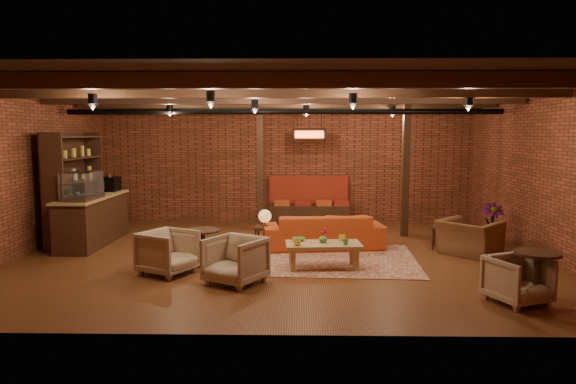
{
  "coord_description": "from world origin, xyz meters",
  "views": [
    {
      "loc": [
        0.33,
        -9.83,
        2.37
      ],
      "look_at": [
        0.13,
        0.2,
        1.23
      ],
      "focal_mm": 32.0,
      "sensor_mm": 36.0,
      "label": 1
    }
  ],
  "objects_px": {
    "sofa": "(323,231)",
    "coffee_table": "(323,246)",
    "round_table_left": "(203,241)",
    "armchair_a": "(168,250)",
    "armchair_b": "(235,258)",
    "plant_tall": "(493,182)",
    "side_table_lamp": "(265,219)",
    "round_table_right": "(537,269)",
    "side_table_book": "(442,228)",
    "armchair_right": "(470,232)",
    "armchair_far": "(518,278)"
  },
  "relations": [
    {
      "from": "armchair_right",
      "to": "armchair_far",
      "type": "height_order",
      "value": "armchair_right"
    },
    {
      "from": "sofa",
      "to": "round_table_left",
      "type": "relative_size",
      "value": 3.74
    },
    {
      "from": "sofa",
      "to": "side_table_lamp",
      "type": "relative_size",
      "value": 2.93
    },
    {
      "from": "side_table_lamp",
      "to": "sofa",
      "type": "bearing_deg",
      "value": 10.76
    },
    {
      "from": "round_table_left",
      "to": "armchair_a",
      "type": "bearing_deg",
      "value": -131.29
    },
    {
      "from": "sofa",
      "to": "round_table_right",
      "type": "height_order",
      "value": "round_table_right"
    },
    {
      "from": "armchair_far",
      "to": "plant_tall",
      "type": "relative_size",
      "value": 0.27
    },
    {
      "from": "round_table_right",
      "to": "round_table_left",
      "type": "bearing_deg",
      "value": 158.55
    },
    {
      "from": "round_table_right",
      "to": "sofa",
      "type": "bearing_deg",
      "value": 129.19
    },
    {
      "from": "armchair_a",
      "to": "round_table_right",
      "type": "height_order",
      "value": "armchair_a"
    },
    {
      "from": "side_table_lamp",
      "to": "armchair_right",
      "type": "bearing_deg",
      "value": -4.81
    },
    {
      "from": "armchair_far",
      "to": "plant_tall",
      "type": "distance_m",
      "value": 3.96
    },
    {
      "from": "side_table_book",
      "to": "side_table_lamp",
      "type": "bearing_deg",
      "value": -176.34
    },
    {
      "from": "side_table_lamp",
      "to": "armchair_b",
      "type": "distance_m",
      "value": 2.38
    },
    {
      "from": "sofa",
      "to": "side_table_lamp",
      "type": "height_order",
      "value": "side_table_lamp"
    },
    {
      "from": "armchair_b",
      "to": "armchair_far",
      "type": "xyz_separation_m",
      "value": [
        4.08,
        -0.88,
        -0.05
      ]
    },
    {
      "from": "sofa",
      "to": "armchair_right",
      "type": "bearing_deg",
      "value": 162.07
    },
    {
      "from": "side_table_lamp",
      "to": "round_table_right",
      "type": "relative_size",
      "value": 1.14
    },
    {
      "from": "round_table_right",
      "to": "plant_tall",
      "type": "distance_m",
      "value": 3.88
    },
    {
      "from": "armchair_b",
      "to": "plant_tall",
      "type": "height_order",
      "value": "plant_tall"
    },
    {
      "from": "armchair_b",
      "to": "side_table_book",
      "type": "bearing_deg",
      "value": 64.12
    },
    {
      "from": "round_table_left",
      "to": "armchair_b",
      "type": "bearing_deg",
      "value": -56.85
    },
    {
      "from": "armchair_a",
      "to": "armchair_far",
      "type": "xyz_separation_m",
      "value": [
        5.29,
        -1.42,
        -0.04
      ]
    },
    {
      "from": "armchair_b",
      "to": "coffee_table",
      "type": "bearing_deg",
      "value": 64.92
    },
    {
      "from": "sofa",
      "to": "armchair_right",
      "type": "distance_m",
      "value": 2.9
    },
    {
      "from": "sofa",
      "to": "coffee_table",
      "type": "height_order",
      "value": "sofa"
    },
    {
      "from": "armchair_a",
      "to": "armchair_b",
      "type": "bearing_deg",
      "value": -85.85
    },
    {
      "from": "coffee_table",
      "to": "armchair_b",
      "type": "relative_size",
      "value": 1.65
    },
    {
      "from": "round_table_left",
      "to": "armchair_b",
      "type": "height_order",
      "value": "armchair_b"
    },
    {
      "from": "coffee_table",
      "to": "armchair_a",
      "type": "distance_m",
      "value": 2.67
    },
    {
      "from": "side_table_book",
      "to": "sofa",
      "type": "bearing_deg",
      "value": -179.83
    },
    {
      "from": "armchair_b",
      "to": "side_table_lamp",
      "type": "bearing_deg",
      "value": 113.37
    },
    {
      "from": "round_table_left",
      "to": "round_table_right",
      "type": "height_order",
      "value": "round_table_right"
    },
    {
      "from": "side_table_lamp",
      "to": "side_table_book",
      "type": "height_order",
      "value": "side_table_lamp"
    },
    {
      "from": "armchair_b",
      "to": "side_table_book",
      "type": "distance_m",
      "value": 4.74
    },
    {
      "from": "sofa",
      "to": "armchair_right",
      "type": "xyz_separation_m",
      "value": [
        2.84,
        -0.57,
        0.1
      ]
    },
    {
      "from": "side_table_lamp",
      "to": "armchair_right",
      "type": "relative_size",
      "value": 0.79
    },
    {
      "from": "side_table_book",
      "to": "armchair_far",
      "type": "height_order",
      "value": "armchair_far"
    },
    {
      "from": "armchair_a",
      "to": "armchair_b",
      "type": "height_order",
      "value": "armchair_b"
    },
    {
      "from": "sofa",
      "to": "coffee_table",
      "type": "distance_m",
      "value": 1.62
    },
    {
      "from": "armchair_a",
      "to": "armchair_b",
      "type": "relative_size",
      "value": 0.99
    },
    {
      "from": "armchair_b",
      "to": "plant_tall",
      "type": "xyz_separation_m",
      "value": [
        5.07,
        2.83,
        0.96
      ]
    },
    {
      "from": "side_table_lamp",
      "to": "armchair_b",
      "type": "xyz_separation_m",
      "value": [
        -0.32,
        -2.35,
        -0.23
      ]
    },
    {
      "from": "round_table_left",
      "to": "armchair_far",
      "type": "bearing_deg",
      "value": -22.42
    },
    {
      "from": "side_table_book",
      "to": "round_table_right",
      "type": "distance_m",
      "value": 3.48
    },
    {
      "from": "armchair_b",
      "to": "armchair_a",
      "type": "bearing_deg",
      "value": -173.13
    },
    {
      "from": "armchair_b",
      "to": "round_table_right",
      "type": "height_order",
      "value": "armchair_b"
    },
    {
      "from": "sofa",
      "to": "plant_tall",
      "type": "distance_m",
      "value": 3.71
    },
    {
      "from": "round_table_right",
      "to": "side_table_book",
      "type": "bearing_deg",
      "value": 95.85
    },
    {
      "from": "side_table_lamp",
      "to": "armchair_a",
      "type": "height_order",
      "value": "side_table_lamp"
    }
  ]
}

